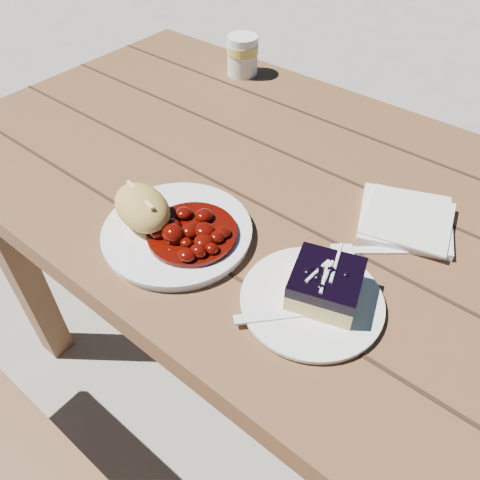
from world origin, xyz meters
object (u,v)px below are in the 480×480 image
Objects in this scene: main_plate at (177,233)px; blueberry_cake at (326,284)px; picnic_table at (405,311)px; second_cup at (242,55)px; bread_roll at (142,207)px; dessert_plate at (311,301)px.

blueberry_cake is at bearing 8.09° from main_plate.
picnic_table is at bearing 49.02° from blueberry_cake.
blueberry_cake is at bearing -42.27° from second_cup.
main_plate is 2.02× the size of bread_roll.
second_cup is (-0.55, 0.50, 0.01)m from blueberry_cake.
picnic_table is 8.31× the size of main_plate.
main_plate is (-0.34, -0.23, 0.17)m from picnic_table.
dessert_plate is at bearing 4.99° from main_plate.
second_cup is (-0.54, 0.52, 0.04)m from dessert_plate.
picnic_table is 0.44m from main_plate.
picnic_table is 0.28m from dessert_plate.
second_cup reaches higher than picnic_table.
blueberry_cake is at bearing -112.91° from picnic_table.
bread_roll reaches higher than main_plate.
picnic_table is 16.79× the size of bread_roll.
main_plate is at bearing -61.44° from second_cup.
blueberry_cake is (0.01, 0.02, 0.03)m from dessert_plate.
bread_roll reaches higher than blueberry_cake.
main_plate is at bearing -175.01° from dessert_plate.
main_plate is at bearing 19.98° from bread_roll.
main_plate reaches higher than picnic_table.
picnic_table is at bearing 66.24° from dessert_plate.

